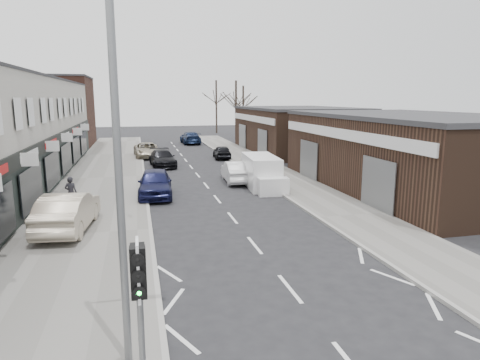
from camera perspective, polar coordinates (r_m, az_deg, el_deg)
ground at (r=11.84m, az=10.15°, el=-18.06°), size 160.00×160.00×0.00m
pavement_left at (r=32.03m, az=-17.71°, el=0.24°), size 5.50×64.00×0.12m
pavement_right at (r=33.49m, az=4.12°, el=1.18°), size 3.50×64.00×0.12m
brick_block_far at (r=55.23m, az=-23.40°, el=8.26°), size 8.00×10.00×8.00m
right_unit_near at (r=29.05m, az=21.96°, el=3.29°), size 10.00×18.00×4.50m
right_unit_far at (r=46.71m, az=7.61°, el=6.57°), size 10.00×16.00×4.50m
tree_far_a at (r=59.24m, az=-0.53°, el=5.38°), size 3.60×3.60×8.00m
tree_far_b at (r=65.63m, az=0.42°, el=5.92°), size 3.60×3.60×7.50m
tree_far_c at (r=70.84m, az=-3.13°, el=6.27°), size 3.60×3.60×8.50m
traffic_light at (r=8.12m, az=-13.32°, el=-13.29°), size 0.28×0.60×3.10m
street_lamp at (r=8.71m, az=-14.85°, el=3.40°), size 2.23×0.22×8.00m
warning_sign at (r=21.74m, az=-15.62°, el=1.23°), size 0.12×0.80×2.70m
white_van at (r=27.52m, az=2.92°, el=0.98°), size 2.17×5.36×2.04m
sedan_on_pavement at (r=19.68m, az=-21.97°, el=-3.89°), size 2.28×5.17×1.65m
pedestrian at (r=23.39m, az=-21.61°, el=-1.59°), size 0.68×0.52×1.67m
parked_car_left_a at (r=25.46m, az=-11.26°, el=-0.40°), size 2.17×4.82×1.61m
parked_car_left_b at (r=36.57m, az=-10.28°, el=2.85°), size 2.24×4.87×1.38m
parked_car_left_c at (r=42.56m, az=-12.28°, el=3.92°), size 2.63×5.22×1.42m
parked_car_right_a at (r=29.31m, az=-0.53°, el=1.13°), size 1.81×4.49×1.45m
parked_car_right_b at (r=40.74m, az=-2.41°, el=3.75°), size 1.80×3.84×1.27m
parked_car_right_c at (r=54.44m, az=-6.63°, el=5.63°), size 2.30×5.31×1.52m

